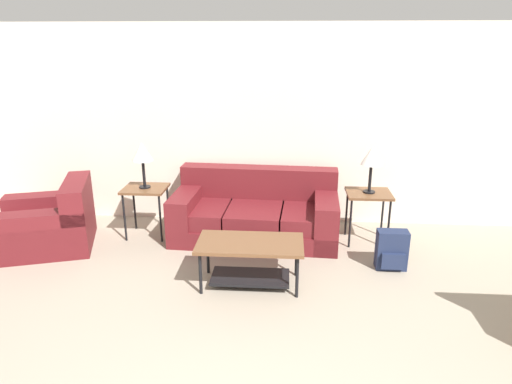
# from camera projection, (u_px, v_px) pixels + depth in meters

# --- Properties ---
(wall_back) EXTENTS (9.05, 0.06, 2.60)m
(wall_back) POSITION_uv_depth(u_px,v_px,m) (273.00, 127.00, 5.97)
(wall_back) COLOR silver
(wall_back) RESTS_ON ground_plane
(couch) EXTENTS (2.07, 1.10, 0.82)m
(couch) POSITION_uv_depth(u_px,v_px,m) (256.00, 214.00, 5.76)
(couch) COLOR maroon
(couch) RESTS_ON ground_plane
(armchair) EXTENTS (1.27, 1.20, 0.80)m
(armchair) POSITION_uv_depth(u_px,v_px,m) (50.00, 225.00, 5.45)
(armchair) COLOR maroon
(armchair) RESTS_ON ground_plane
(coffee_table) EXTENTS (1.06, 0.55, 0.47)m
(coffee_table) POSITION_uv_depth(u_px,v_px,m) (250.00, 253.00, 4.57)
(coffee_table) COLOR brown
(coffee_table) RESTS_ON ground_plane
(side_table_left) EXTENTS (0.53, 0.46, 0.64)m
(side_table_left) POSITION_uv_depth(u_px,v_px,m) (145.00, 193.00, 5.68)
(side_table_left) COLOR brown
(side_table_left) RESTS_ON ground_plane
(side_table_right) EXTENTS (0.53, 0.46, 0.64)m
(side_table_right) POSITION_uv_depth(u_px,v_px,m) (368.00, 198.00, 5.50)
(side_table_right) COLOR brown
(side_table_right) RESTS_ON ground_plane
(table_lamp_left) EXTENTS (0.25, 0.25, 0.57)m
(table_lamp_left) POSITION_uv_depth(u_px,v_px,m) (142.00, 153.00, 5.52)
(table_lamp_left) COLOR black
(table_lamp_left) RESTS_ON side_table_left
(table_lamp_right) EXTENTS (0.25, 0.25, 0.57)m
(table_lamp_right) POSITION_uv_depth(u_px,v_px,m) (372.00, 157.00, 5.34)
(table_lamp_right) COLOR black
(table_lamp_right) RESTS_ON side_table_right
(backpack) EXTENTS (0.33, 0.25, 0.44)m
(backpack) POSITION_uv_depth(u_px,v_px,m) (392.00, 250.00, 4.94)
(backpack) COLOR #1E2847
(backpack) RESTS_ON ground_plane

